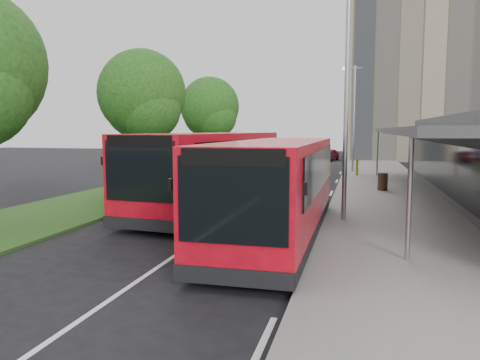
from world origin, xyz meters
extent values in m
plane|color=black|center=(0.00, 0.00, 0.00)|extent=(120.00, 120.00, 0.00)
cube|color=gray|center=(6.00, 20.00, 0.07)|extent=(5.00, 80.00, 0.15)
cube|color=#244B18|center=(-7.00, 20.00, 0.05)|extent=(5.00, 80.00, 0.10)
cube|color=silver|center=(0.00, 15.00, 0.01)|extent=(0.12, 70.00, 0.01)
cube|color=silver|center=(3.30, -8.00, 0.01)|extent=(0.12, 2.00, 0.01)
cube|color=silver|center=(3.30, -2.00, 0.01)|extent=(0.12, 2.00, 0.01)
cube|color=silver|center=(3.30, 4.00, 0.01)|extent=(0.12, 2.00, 0.01)
cube|color=silver|center=(3.30, 10.00, 0.01)|extent=(0.12, 2.00, 0.01)
cube|color=silver|center=(3.30, 16.00, 0.01)|extent=(0.12, 2.00, 0.01)
cube|color=silver|center=(3.30, 22.00, 0.01)|extent=(0.12, 2.00, 0.01)
cube|color=silver|center=(3.30, 28.00, 0.01)|extent=(0.12, 2.00, 0.01)
cube|color=silver|center=(3.30, 34.00, 0.01)|extent=(0.12, 2.00, 0.01)
cube|color=silver|center=(3.30, 40.00, 0.01)|extent=(0.12, 2.00, 0.01)
cube|color=silver|center=(3.30, 46.00, 0.01)|extent=(0.12, 2.00, 0.01)
cube|color=tan|center=(14.00, 42.00, 9.00)|extent=(22.00, 12.00, 18.00)
cube|color=black|center=(8.48, 8.00, 1.60)|extent=(0.06, 24.00, 2.20)
cube|color=#323234|center=(7.20, 8.00, 3.30)|extent=(2.80, 26.00, 0.25)
cylinder|color=gray|center=(5.90, -3.00, 1.65)|extent=(0.12, 0.12, 3.30)
cylinder|color=gray|center=(5.90, 19.00, 1.65)|extent=(0.12, 0.12, 3.30)
cylinder|color=#372016|center=(-7.00, 9.00, 1.89)|extent=(0.36, 0.36, 3.79)
sphere|color=#134713|center=(-7.00, 9.00, 5.34)|extent=(4.82, 4.82, 4.82)
sphere|color=#134713|center=(-6.40, 8.60, 4.48)|extent=(3.44, 3.44, 3.44)
sphere|color=#134713|center=(-7.50, 9.50, 4.73)|extent=(3.79, 3.79, 3.79)
cylinder|color=#372016|center=(-7.00, 21.00, 1.84)|extent=(0.36, 0.36, 3.69)
sphere|color=#134713|center=(-7.00, 21.00, 5.19)|extent=(4.69, 4.69, 4.69)
sphere|color=#134713|center=(-6.40, 20.60, 4.36)|extent=(3.35, 3.35, 3.35)
sphere|color=#134713|center=(-7.50, 21.50, 4.61)|extent=(3.69, 3.69, 3.69)
cylinder|color=gray|center=(4.20, 2.00, 4.15)|extent=(0.16, 0.16, 8.00)
cylinder|color=gray|center=(4.20, 22.00, 4.15)|extent=(0.16, 0.16, 8.00)
cylinder|color=gray|center=(4.00, 22.00, 7.95)|extent=(1.40, 0.10, 0.10)
sphere|color=silver|center=(3.40, 22.00, 7.95)|extent=(0.28, 0.28, 0.28)
cube|color=red|center=(2.29, -0.86, 1.68)|extent=(2.52, 10.53, 2.66)
cube|color=black|center=(2.29, -0.86, 0.38)|extent=(2.54, 10.55, 0.30)
cube|color=black|center=(2.29, -6.14, 1.95)|extent=(2.26, 0.05, 1.75)
cube|color=black|center=(2.28, 4.43, 2.10)|extent=(2.21, 0.05, 1.30)
cube|color=black|center=(1.01, -0.56, 2.15)|extent=(0.06, 9.02, 1.20)
cube|color=black|center=(3.56, -0.55, 2.15)|extent=(0.06, 9.02, 1.20)
cube|color=black|center=(2.29, -6.15, 0.40)|extent=(2.51, 0.08, 0.35)
cube|color=black|center=(2.29, -6.15, 2.81)|extent=(2.10, 0.04, 0.35)
cube|color=black|center=(0.89, -5.92, 2.21)|extent=(0.08, 0.08, 0.25)
cube|color=black|center=(3.70, -5.91, 2.21)|extent=(0.08, 0.08, 0.25)
cylinder|color=black|center=(1.24, -4.26, 0.45)|extent=(0.30, 0.90, 0.90)
cylinder|color=black|center=(3.34, -4.26, 0.45)|extent=(0.30, 0.90, 0.90)
cylinder|color=black|center=(1.23, 2.55, 0.45)|extent=(0.30, 0.90, 0.90)
cylinder|color=black|center=(3.33, 2.55, 0.45)|extent=(0.30, 0.90, 0.90)
cube|color=red|center=(-1.32, 3.70, 1.79)|extent=(3.64, 11.40, 2.83)
cube|color=black|center=(-1.32, 3.70, 0.41)|extent=(3.66, 11.42, 0.32)
cube|color=black|center=(-1.81, -1.90, 2.08)|extent=(2.40, 0.26, 1.87)
cube|color=black|center=(-0.83, 9.31, 2.24)|extent=(2.34, 0.26, 1.39)
cube|color=black|center=(-2.64, 4.14, 2.30)|extent=(0.89, 9.57, 1.28)
cube|color=black|center=(0.06, 3.90, 2.30)|extent=(0.89, 9.57, 1.28)
cube|color=black|center=(-1.81, -1.91, 0.43)|extent=(2.67, 0.31, 0.37)
cube|color=black|center=(-1.81, -1.91, 2.99)|extent=(2.24, 0.24, 0.37)
cube|color=black|center=(-3.28, -1.54, 2.35)|extent=(0.09, 0.09, 0.27)
cube|color=black|center=(-0.30, -1.80, 2.35)|extent=(0.09, 0.09, 0.27)
cylinder|color=black|center=(-2.75, 0.19, 0.48)|extent=(0.40, 0.99, 0.96)
cylinder|color=black|center=(-0.52, -0.01, 0.48)|extent=(0.40, 0.99, 0.96)
cylinder|color=black|center=(-2.12, 7.42, 0.48)|extent=(0.40, 0.99, 0.96)
cylinder|color=black|center=(0.12, 7.22, 0.48)|extent=(0.40, 0.99, 0.96)
cylinder|color=#362516|center=(5.92, 10.68, 0.61)|extent=(0.66, 0.66, 0.92)
cylinder|color=#EBE90C|center=(4.55, 18.97, 0.70)|extent=(0.23, 0.23, 1.09)
imported|color=#570C1C|center=(1.49, 36.71, 0.65)|extent=(2.26, 4.03, 1.29)
imported|color=navy|center=(-1.33, 43.12, 0.61)|extent=(1.89, 3.87, 1.22)
camera|label=1|loc=(4.70, -14.92, 3.34)|focal=35.00mm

